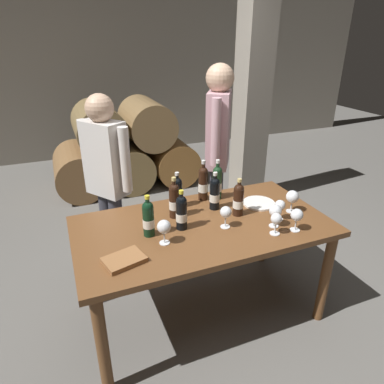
% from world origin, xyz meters
% --- Properties ---
extents(ground_plane, '(14.00, 14.00, 0.00)m').
position_xyz_m(ground_plane, '(0.00, 0.00, 0.00)').
color(ground_plane, '#66635E').
extents(cellar_back_wall, '(10.00, 0.24, 2.80)m').
position_xyz_m(cellar_back_wall, '(0.00, 4.20, 1.40)').
color(cellar_back_wall, gray).
rests_on(cellar_back_wall, ground_plane).
extents(barrel_stack, '(1.86, 0.90, 1.15)m').
position_xyz_m(barrel_stack, '(0.00, 2.60, 0.52)').
color(barrel_stack, brown).
rests_on(barrel_stack, ground_plane).
extents(stone_pillar, '(0.32, 0.32, 2.60)m').
position_xyz_m(stone_pillar, '(1.30, 1.60, 1.30)').
color(stone_pillar, gray).
rests_on(stone_pillar, ground_plane).
extents(dining_table, '(1.70, 0.90, 0.76)m').
position_xyz_m(dining_table, '(0.00, 0.00, 0.67)').
color(dining_table, brown).
rests_on(dining_table, ground_plane).
extents(wine_bottle_0, '(0.07, 0.07, 0.32)m').
position_xyz_m(wine_bottle_0, '(0.15, 0.35, 0.90)').
color(wine_bottle_0, black).
rests_on(wine_bottle_0, dining_table).
extents(wine_bottle_1, '(0.07, 0.07, 0.30)m').
position_xyz_m(wine_bottle_1, '(-0.14, 0.17, 0.89)').
color(wine_bottle_1, black).
rests_on(wine_bottle_1, dining_table).
extents(wine_bottle_2, '(0.07, 0.07, 0.28)m').
position_xyz_m(wine_bottle_2, '(-0.37, -0.00, 0.88)').
color(wine_bottle_2, black).
rests_on(wine_bottle_2, dining_table).
extents(wine_bottle_3, '(0.07, 0.07, 0.27)m').
position_xyz_m(wine_bottle_3, '(-0.07, 0.30, 0.88)').
color(wine_bottle_3, black).
rests_on(wine_bottle_3, dining_table).
extents(wine_bottle_4, '(0.07, 0.07, 0.27)m').
position_xyz_m(wine_bottle_4, '(-0.15, 0.00, 0.88)').
color(wine_bottle_4, black).
rests_on(wine_bottle_4, dining_table).
extents(wine_bottle_5, '(0.07, 0.07, 0.28)m').
position_xyz_m(wine_bottle_5, '(0.17, 0.17, 0.88)').
color(wine_bottle_5, black).
rests_on(wine_bottle_5, dining_table).
extents(wine_bottle_6, '(0.07, 0.07, 0.27)m').
position_xyz_m(wine_bottle_6, '(0.28, 0.03, 0.88)').
color(wine_bottle_6, black).
rests_on(wine_bottle_6, dining_table).
extents(wine_bottle_7, '(0.07, 0.07, 0.31)m').
position_xyz_m(wine_bottle_7, '(0.26, 0.32, 0.90)').
color(wine_bottle_7, '#19381E').
rests_on(wine_bottle_7, dining_table).
extents(wine_glass_0, '(0.08, 0.08, 0.16)m').
position_xyz_m(wine_glass_0, '(0.42, -0.20, 0.87)').
color(wine_glass_0, white).
rests_on(wine_glass_0, dining_table).
extents(wine_glass_1, '(0.09, 0.09, 0.16)m').
position_xyz_m(wine_glass_1, '(-0.31, -0.13, 0.87)').
color(wine_glass_1, white).
rests_on(wine_glass_1, dining_table).
extents(wine_glass_2, '(0.07, 0.07, 0.15)m').
position_xyz_m(wine_glass_2, '(0.37, -0.29, 0.86)').
color(wine_glass_2, white).
rests_on(wine_glass_2, dining_table).
extents(wine_glass_3, '(0.09, 0.09, 0.16)m').
position_xyz_m(wine_glass_3, '(0.65, -0.07, 0.87)').
color(wine_glass_3, white).
rests_on(wine_glass_3, dining_table).
extents(wine_glass_4, '(0.08, 0.08, 0.15)m').
position_xyz_m(wine_glass_4, '(0.12, -0.09, 0.87)').
color(wine_glass_4, white).
rests_on(wine_glass_4, dining_table).
extents(wine_glass_5, '(0.07, 0.07, 0.15)m').
position_xyz_m(wine_glass_5, '(0.50, -0.14, 0.86)').
color(wine_glass_5, white).
rests_on(wine_glass_5, dining_table).
extents(wine_glass_6, '(0.08, 0.08, 0.15)m').
position_xyz_m(wine_glass_6, '(0.52, -0.30, 0.87)').
color(wine_glass_6, white).
rests_on(wine_glass_6, dining_table).
extents(tasting_notebook, '(0.25, 0.21, 0.03)m').
position_xyz_m(tasting_notebook, '(-0.58, -0.22, 0.77)').
color(tasting_notebook, '#936038').
rests_on(tasting_notebook, dining_table).
extents(serving_plate, '(0.24, 0.24, 0.01)m').
position_xyz_m(serving_plate, '(0.51, 0.11, 0.77)').
color(serving_plate, white).
rests_on(serving_plate, dining_table).
extents(sommelier_presenting, '(0.32, 0.43, 1.72)m').
position_xyz_m(sommelier_presenting, '(0.46, 0.75, 1.04)').
color(sommelier_presenting, '#383842').
rests_on(sommelier_presenting, ground_plane).
extents(taster_seated_left, '(0.33, 0.42, 1.54)m').
position_xyz_m(taster_seated_left, '(-0.51, 0.72, 0.92)').
color(taster_seated_left, '#383842').
rests_on(taster_seated_left, ground_plane).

